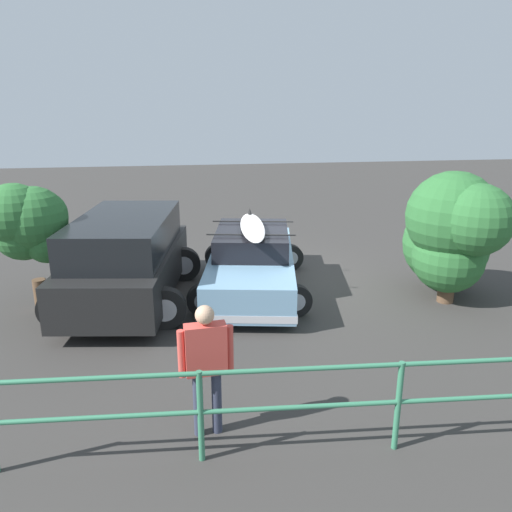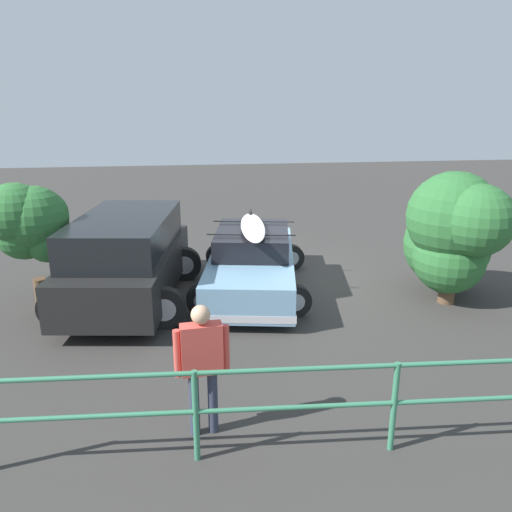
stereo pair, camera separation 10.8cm
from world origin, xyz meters
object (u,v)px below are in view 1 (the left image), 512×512
Objects in this scene: suv_car at (127,258)px; sedan_car at (252,262)px; person_bystander at (206,359)px; bush_near_right at (29,223)px; bush_near_left at (453,234)px.

sedan_car is at bearing -173.42° from suv_car.
person_bystander is 0.68× the size of bush_near_right.
suv_car is 4.71m from person_bystander.
suv_car reaches higher than person_bystander.
bush_near_left is at bearing 175.04° from bush_near_right.
sedan_car is 4.99m from person_bystander.
person_bystander is 6.34m from bush_near_left.
bush_near_right is (4.29, 0.42, 1.11)m from sedan_car.
suv_car reaches higher than sedan_car.
sedan_car is 2.61m from suv_car.
person_bystander is (-1.33, 4.52, 0.10)m from suv_car.
suv_car is at bearing 6.58° from sedan_car.
bush_near_right is (3.05, -4.39, 0.72)m from person_bystander.
person_bystander is (1.24, 4.81, 0.39)m from sedan_car.
bush_near_right is (1.72, 0.13, 0.82)m from suv_car.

